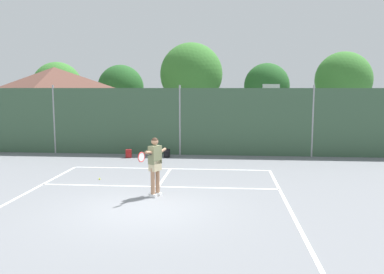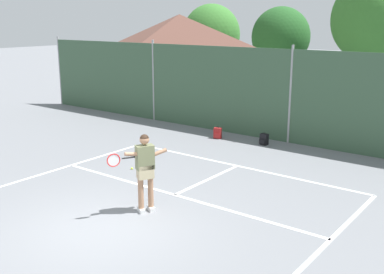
{
  "view_description": "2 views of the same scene",
  "coord_description": "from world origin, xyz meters",
  "px_view_note": "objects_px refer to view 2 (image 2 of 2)",
  "views": [
    {
      "loc": [
        2.3,
        -10.68,
        3.39
      ],
      "look_at": [
        1.06,
        3.77,
        1.57
      ],
      "focal_mm": 37.21,
      "sensor_mm": 36.0,
      "label": 1
    },
    {
      "loc": [
        7.05,
        -6.1,
        4.36
      ],
      "look_at": [
        -0.44,
        3.79,
        1.19
      ],
      "focal_mm": 43.36,
      "sensor_mm": 36.0,
      "label": 2
    }
  ],
  "objects_px": {
    "tennis_ball": "(132,168)",
    "backpack_black": "(264,139)",
    "tennis_player": "(145,166)",
    "backpack_red": "(218,133)"
  },
  "relations": [
    {
      "from": "tennis_ball",
      "to": "backpack_black",
      "type": "xyz_separation_m",
      "value": [
        1.78,
        4.88,
        0.16
      ]
    },
    {
      "from": "backpack_red",
      "to": "backpack_black",
      "type": "xyz_separation_m",
      "value": [
        1.83,
        0.24,
        0.0
      ]
    },
    {
      "from": "tennis_ball",
      "to": "backpack_red",
      "type": "distance_m",
      "value": 4.64
    },
    {
      "from": "tennis_ball",
      "to": "backpack_black",
      "type": "distance_m",
      "value": 5.2
    },
    {
      "from": "backpack_black",
      "to": "tennis_player",
      "type": "bearing_deg",
      "value": -84.5
    },
    {
      "from": "tennis_ball",
      "to": "backpack_red",
      "type": "relative_size",
      "value": 0.14
    },
    {
      "from": "tennis_player",
      "to": "tennis_ball",
      "type": "relative_size",
      "value": 28.1
    },
    {
      "from": "tennis_player",
      "to": "backpack_black",
      "type": "xyz_separation_m",
      "value": [
        -0.67,
        6.92,
        -0.92
      ]
    },
    {
      "from": "tennis_player",
      "to": "backpack_red",
      "type": "relative_size",
      "value": 4.01
    },
    {
      "from": "tennis_player",
      "to": "tennis_ball",
      "type": "xyz_separation_m",
      "value": [
        -2.44,
        2.04,
        -1.08
      ]
    }
  ]
}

